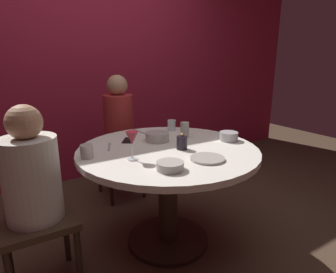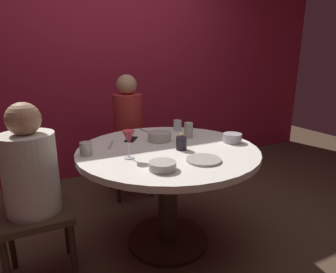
# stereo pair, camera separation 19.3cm
# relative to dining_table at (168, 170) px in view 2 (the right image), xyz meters

# --- Properties ---
(ground_plane) EXTENTS (8.00, 8.00, 0.00)m
(ground_plane) POSITION_rel_dining_table_xyz_m (0.00, 0.00, -0.57)
(ground_plane) COLOR #4C3828
(back_wall) EXTENTS (6.00, 0.10, 2.60)m
(back_wall) POSITION_rel_dining_table_xyz_m (0.00, 1.59, 0.73)
(back_wall) COLOR maroon
(back_wall) RESTS_ON ground
(dining_table) EXTENTS (1.24, 1.24, 0.74)m
(dining_table) POSITION_rel_dining_table_xyz_m (0.00, 0.00, 0.00)
(dining_table) COLOR silver
(dining_table) RESTS_ON ground
(seated_diner_left) EXTENTS (0.40, 0.40, 1.11)m
(seated_diner_left) POSITION_rel_dining_table_xyz_m (-0.86, 0.00, 0.12)
(seated_diner_left) COLOR #3F2D1E
(seated_diner_left) RESTS_ON ground
(seated_diner_back) EXTENTS (0.40, 0.40, 1.19)m
(seated_diner_back) POSITION_rel_dining_table_xyz_m (0.00, 0.90, 0.16)
(seated_diner_back) COLOR #3F2D1E
(seated_diner_back) RESTS_ON ground
(candle_holder) EXTENTS (0.07, 0.07, 0.11)m
(candle_holder) POSITION_rel_dining_table_xyz_m (0.06, -0.08, 0.21)
(candle_holder) COLOR black
(candle_holder) RESTS_ON dining_table
(wine_glass) EXTENTS (0.08, 0.08, 0.18)m
(wine_glass) POSITION_rel_dining_table_xyz_m (-0.31, -0.09, 0.29)
(wine_glass) COLOR silver
(wine_glass) RESTS_ON dining_table
(dinner_plate) EXTENTS (0.21, 0.21, 0.01)m
(dinner_plate) POSITION_rel_dining_table_xyz_m (0.08, -0.33, 0.17)
(dinner_plate) COLOR #B2ADA3
(dinner_plate) RESTS_ON dining_table
(cell_phone) EXTENTS (0.14, 0.16, 0.01)m
(cell_phone) POSITION_rel_dining_table_xyz_m (-0.17, 0.30, 0.17)
(cell_phone) COLOR black
(cell_phone) RESTS_ON dining_table
(bowl_serving_large) EXTENTS (0.14, 0.14, 0.07)m
(bowl_serving_large) POSITION_rel_dining_table_xyz_m (0.48, -0.08, 0.20)
(bowl_serving_large) COLOR #B7B7BC
(bowl_serving_large) RESTS_ON dining_table
(bowl_salad_center) EXTENTS (0.17, 0.17, 0.07)m
(bowl_salad_center) POSITION_rel_dining_table_xyz_m (0.02, 0.19, 0.20)
(bowl_salad_center) COLOR #B2ADA3
(bowl_salad_center) RESTS_ON dining_table
(bowl_small_white) EXTENTS (0.15, 0.15, 0.05)m
(bowl_small_white) POSITION_rel_dining_table_xyz_m (-0.20, -0.35, 0.19)
(bowl_small_white) COLOR #B2ADA3
(bowl_small_white) RESTS_ON dining_table
(cup_near_candle) EXTENTS (0.07, 0.07, 0.09)m
(cup_near_candle) POSITION_rel_dining_table_xyz_m (0.28, 0.40, 0.21)
(cup_near_candle) COLOR silver
(cup_near_candle) RESTS_ON dining_table
(cup_by_left_diner) EXTENTS (0.08, 0.08, 0.09)m
(cup_by_left_diner) POSITION_rel_dining_table_xyz_m (-0.54, 0.08, 0.21)
(cup_by_left_diner) COLOR #B2ADA3
(cup_by_left_diner) RESTS_ON dining_table
(cup_by_right_diner) EXTENTS (0.07, 0.07, 0.12)m
(cup_by_right_diner) POSITION_rel_dining_table_xyz_m (0.26, 0.18, 0.22)
(cup_by_right_diner) COLOR #B2ADA3
(cup_by_right_diner) RESTS_ON dining_table
(fork_near_plate) EXTENTS (0.08, 0.17, 0.01)m
(fork_near_plate) POSITION_rel_dining_table_xyz_m (-0.34, 0.22, 0.17)
(fork_near_plate) COLOR #B7B7BC
(fork_near_plate) RESTS_ON dining_table
(knife_near_plate) EXTENTS (0.04, 0.18, 0.01)m
(knife_near_plate) POSITION_rel_dining_table_xyz_m (0.02, 0.50, 0.17)
(knife_near_plate) COLOR #B7B7BC
(knife_near_plate) RESTS_ON dining_table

